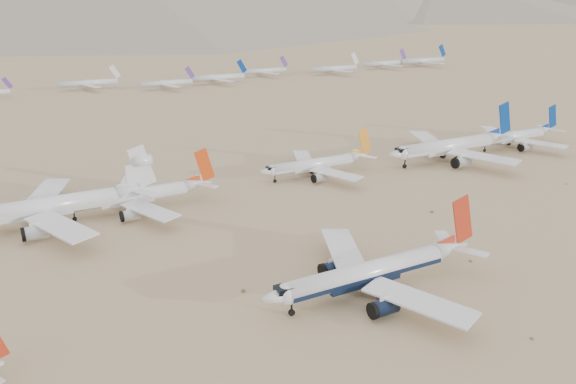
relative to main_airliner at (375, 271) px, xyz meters
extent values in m
plane|color=#8C7651|center=(4.97, -0.98, -5.05)|extent=(7000.00, 7000.00, 0.00)
cylinder|color=silver|center=(-2.35, 0.00, 0.23)|extent=(38.82, 4.59, 4.59)
cube|color=black|center=(-2.35, 0.00, -0.35)|extent=(38.04, 4.66, 1.03)
sphere|color=silver|center=(-21.76, 0.00, 0.23)|extent=(4.59, 4.59, 4.59)
cube|color=black|center=(-22.45, 0.00, 1.49)|extent=(3.21, 2.98, 1.15)
cone|color=silver|center=(21.64, 0.00, 0.57)|extent=(9.71, 4.59, 4.59)
cube|color=silver|center=(0.65, -13.62, -0.58)|extent=(14.99, 23.63, 0.72)
cube|color=silver|center=(23.53, -4.46, 1.14)|extent=(6.16, 8.06, 0.28)
cylinder|color=black|center=(-4.51, -9.54, -2.65)|extent=(5.39, 3.30, 3.30)
cube|color=silver|center=(0.65, 13.62, -0.58)|extent=(14.99, 23.63, 0.72)
cube|color=silver|center=(23.53, 4.46, 1.14)|extent=(6.16, 8.06, 0.28)
cylinder|color=black|center=(-4.51, 9.54, -2.65)|extent=(5.39, 3.30, 3.30)
cube|color=#AD2915|center=(24.34, 0.00, 7.26)|extent=(7.36, 0.37, 12.12)
cylinder|color=black|center=(-20.61, 0.00, -4.36)|extent=(1.38, 0.57, 1.38)
cylinder|color=black|center=(-0.73, -3.21, -4.09)|extent=(1.93, 1.15, 1.93)
cylinder|color=black|center=(-0.73, 3.21, -4.09)|extent=(1.93, 1.15, 1.93)
cylinder|color=silver|center=(84.35, 68.56, 0.95)|extent=(43.08, 5.22, 5.22)
cube|color=silver|center=(84.35, 68.56, 0.30)|extent=(42.22, 5.30, 1.17)
sphere|color=silver|center=(62.81, 68.56, 0.95)|extent=(5.22, 5.22, 5.22)
cube|color=black|center=(62.03, 68.56, 2.39)|extent=(3.66, 3.39, 1.31)
cone|color=silver|center=(110.98, 68.56, 1.34)|extent=(10.77, 5.22, 5.22)
cube|color=silver|center=(87.68, 53.39, 0.04)|extent=(16.64, 26.22, 0.81)
cube|color=silver|center=(113.07, 63.59, 2.00)|extent=(6.84, 8.94, 0.31)
cylinder|color=silver|center=(81.96, 57.91, -2.32)|extent=(5.98, 3.76, 3.76)
cube|color=silver|center=(87.68, 83.74, 0.04)|extent=(16.64, 26.22, 0.81)
cube|color=silver|center=(113.07, 73.53, 2.00)|extent=(6.84, 8.94, 0.31)
cylinder|color=silver|center=(81.96, 79.22, -2.32)|extent=(5.98, 3.76, 3.76)
cube|color=navy|center=(113.97, 68.56, 8.80)|extent=(8.16, 0.42, 13.45)
cylinder|color=black|center=(64.12, 68.56, -4.27)|extent=(1.57, 0.65, 1.57)
cylinder|color=black|center=(86.15, 64.91, -3.96)|extent=(2.19, 1.31, 2.19)
cylinder|color=black|center=(86.15, 72.22, -3.96)|extent=(2.19, 1.31, 2.19)
cylinder|color=silver|center=(29.12, 76.43, -0.58)|extent=(31.97, 3.89, 3.89)
cube|color=silver|center=(29.12, 76.43, -1.07)|extent=(31.33, 3.94, 0.87)
sphere|color=silver|center=(13.13, 76.43, -0.58)|extent=(3.89, 3.89, 3.89)
cube|color=black|center=(12.55, 76.43, 0.48)|extent=(2.72, 2.53, 0.97)
cone|color=silver|center=(48.88, 76.43, -0.29)|extent=(7.99, 3.89, 3.89)
cube|color=silver|center=(31.59, 65.16, -1.26)|extent=(12.35, 19.46, 0.60)
cube|color=silver|center=(50.43, 72.73, 0.19)|extent=(5.07, 6.64, 0.23)
cylinder|color=silver|center=(27.34, 68.52, -3.02)|extent=(4.44, 2.80, 2.80)
cube|color=silver|center=(31.59, 87.69, -1.26)|extent=(12.35, 19.46, 0.60)
cube|color=silver|center=(50.43, 80.12, 0.19)|extent=(5.07, 6.64, 0.23)
cylinder|color=silver|center=(27.34, 84.34, -3.02)|extent=(4.44, 2.80, 2.80)
cube|color=orange|center=(51.10, 76.43, 5.24)|extent=(6.06, 0.31, 9.98)
cylinder|color=black|center=(14.10, 76.43, -4.47)|extent=(1.17, 0.49, 1.17)
cylinder|color=black|center=(30.45, 73.71, -4.24)|extent=(1.63, 0.97, 1.63)
cylinder|color=black|center=(30.45, 79.15, -4.24)|extent=(1.63, 0.97, 1.63)
cylinder|color=silver|center=(-35.79, 72.92, -0.22)|extent=(34.38, 4.20, 4.20)
cube|color=silver|center=(-35.79, 72.92, -0.75)|extent=(33.69, 4.27, 0.95)
sphere|color=silver|center=(-52.98, 72.92, -0.22)|extent=(4.20, 4.20, 4.20)
cube|color=black|center=(-53.61, 72.92, 0.94)|extent=(2.94, 2.73, 1.05)
cone|color=silver|center=(-14.54, 72.92, 0.10)|extent=(8.60, 4.20, 4.20)
cube|color=silver|center=(-33.13, 60.79, -0.96)|extent=(13.28, 20.92, 0.65)
cube|color=silver|center=(-12.87, 68.94, 0.62)|extent=(5.46, 7.14, 0.25)
cylinder|color=silver|center=(-37.70, 64.40, -2.85)|extent=(4.78, 3.03, 3.03)
cube|color=silver|center=(-33.13, 85.05, -0.96)|extent=(13.28, 20.92, 0.65)
cube|color=silver|center=(-12.87, 76.89, 0.62)|extent=(5.46, 7.14, 0.25)
cylinder|color=silver|center=(-37.70, 81.44, -2.85)|extent=(4.78, 3.03, 3.03)
cube|color=red|center=(-12.15, 72.92, 6.05)|extent=(6.52, 0.34, 10.74)
cylinder|color=black|center=(-51.93, 72.92, -4.42)|extent=(1.26, 0.53, 1.26)
cylinder|color=black|center=(-34.36, 69.98, -4.17)|extent=(1.76, 1.05, 1.76)
cylinder|color=black|center=(-34.36, 75.86, -4.17)|extent=(1.76, 1.05, 1.76)
cylinder|color=silver|center=(-60.34, 73.11, 0.74)|extent=(42.05, 5.03, 5.03)
cube|color=silver|center=(-60.34, 73.11, 0.11)|extent=(41.21, 5.11, 1.13)
cone|color=silver|center=(-34.35, 73.11, 1.12)|extent=(10.51, 5.03, 5.03)
cube|color=silver|center=(-57.09, 58.32, -0.14)|extent=(16.24, 25.59, 0.78)
cube|color=silver|center=(-32.31, 68.26, 1.74)|extent=(6.67, 8.73, 0.30)
cylinder|color=silver|center=(-62.68, 62.74, -2.41)|extent=(5.84, 3.62, 3.62)
cube|color=silver|center=(-57.09, 87.89, -0.14)|extent=(16.24, 25.59, 0.78)
cube|color=silver|center=(-32.31, 77.95, 1.74)|extent=(6.67, 8.73, 0.30)
cylinder|color=silver|center=(-62.68, 83.47, -2.41)|extent=(5.84, 3.62, 3.62)
cube|color=silver|center=(-31.43, 73.11, 8.38)|extent=(7.97, 0.40, 13.13)
cylinder|color=silver|center=(-31.14, 73.11, 10.00)|extent=(5.26, 3.26, 3.26)
cylinder|color=black|center=(-58.59, 69.58, -3.99)|extent=(2.11, 1.26, 2.11)
cylinder|color=black|center=(-58.59, 76.63, -3.99)|extent=(2.11, 1.26, 2.11)
cylinder|color=silver|center=(123.46, 71.15, -0.38)|extent=(33.63, 4.06, 4.06)
cube|color=silver|center=(123.46, 71.15, -0.89)|extent=(32.96, 4.12, 0.91)
sphere|color=silver|center=(106.64, 71.15, -0.38)|extent=(4.06, 4.06, 4.06)
cube|color=black|center=(106.03, 71.15, 0.74)|extent=(2.84, 2.64, 1.02)
cone|color=silver|center=(144.24, 71.15, -0.08)|extent=(8.41, 4.06, 4.06)
cube|color=silver|center=(126.05, 59.31, -1.09)|extent=(12.99, 20.47, 0.63)
cube|color=silver|center=(145.88, 67.27, 0.43)|extent=(5.34, 6.98, 0.24)
cylinder|color=silver|center=(121.59, 62.84, -2.92)|extent=(4.67, 2.92, 2.92)
cube|color=silver|center=(126.05, 82.98, -1.09)|extent=(12.99, 20.47, 0.63)
cube|color=silver|center=(145.88, 75.02, 0.43)|extent=(5.34, 6.98, 0.24)
cylinder|color=silver|center=(121.59, 79.45, -2.92)|extent=(4.67, 2.92, 2.92)
cube|color=navy|center=(146.58, 71.15, 5.74)|extent=(6.37, 0.32, 10.50)
cylinder|color=black|center=(107.66, 71.15, -4.44)|extent=(1.22, 0.51, 1.22)
cylinder|color=black|center=(124.86, 68.30, -4.20)|extent=(1.71, 1.02, 1.71)
cylinder|color=black|center=(124.86, 73.99, -4.20)|extent=(1.71, 1.02, 1.71)
cube|color=#5A3588|center=(-57.32, 299.16, 3.91)|extent=(6.03, 0.30, 7.60)
cylinder|color=silver|center=(-8.79, 307.27, -0.77)|extent=(38.16, 3.77, 3.77)
cube|color=silver|center=(9.17, 307.27, 5.61)|extent=(7.60, 0.38, 9.57)
cube|color=silver|center=(-8.79, 297.39, -1.33)|extent=(10.05, 17.57, 0.38)
cube|color=silver|center=(-8.79, 317.15, -1.33)|extent=(10.05, 17.57, 0.38)
cylinder|color=silver|center=(37.54, 283.62, -0.92)|extent=(35.10, 3.47, 3.47)
cube|color=#5A3588|center=(54.06, 283.62, 4.95)|extent=(6.99, 0.35, 8.80)
cube|color=silver|center=(37.54, 274.53, -1.44)|extent=(9.25, 16.16, 0.35)
cube|color=silver|center=(37.54, 292.70, -1.44)|extent=(9.25, 16.16, 0.35)
cylinder|color=silver|center=(76.02, 289.88, -0.65)|extent=(40.50, 4.00, 4.00)
cube|color=navy|center=(95.08, 289.88, 6.12)|extent=(8.07, 0.40, 10.16)
cube|color=silver|center=(76.02, 279.40, -1.25)|extent=(10.67, 18.65, 0.40)
cube|color=silver|center=(76.02, 300.36, -1.25)|extent=(10.67, 18.65, 0.40)
cylinder|color=silver|center=(120.76, 306.90, -0.83)|extent=(36.85, 3.64, 3.64)
cube|color=#5A3588|center=(138.11, 306.90, 5.33)|extent=(7.34, 0.36, 9.24)
cube|color=silver|center=(120.76, 297.36, -1.38)|extent=(9.71, 16.97, 0.36)
cube|color=silver|center=(120.76, 316.44, -1.38)|extent=(9.71, 16.97, 0.36)
cylinder|color=silver|center=(174.76, 291.47, -0.63)|extent=(40.85, 4.04, 4.04)
cube|color=silver|center=(193.98, 291.47, 6.19)|extent=(8.13, 0.40, 10.25)
cube|color=silver|center=(174.76, 280.90, -1.24)|extent=(10.76, 18.80, 0.40)
cube|color=silver|center=(174.76, 302.05, -1.24)|extent=(10.76, 18.80, 0.40)
cylinder|color=silver|center=(231.05, 300.55, -0.67)|extent=(40.02, 3.95, 3.95)
cube|color=#5A3588|center=(249.88, 300.55, 6.01)|extent=(7.97, 0.40, 10.04)
cube|color=silver|center=(231.05, 290.19, -1.27)|extent=(10.54, 18.42, 0.40)
cube|color=silver|center=(231.05, 310.91, -1.27)|extent=(10.54, 18.42, 0.40)
cylinder|color=silver|center=(270.64, 298.50, -0.41)|extent=(45.43, 4.49, 4.49)
cube|color=navy|center=(292.02, 298.50, 7.18)|extent=(9.05, 0.45, 11.40)
cube|color=silver|center=(270.64, 286.74, -1.08)|extent=(11.97, 20.92, 0.45)
cube|color=silver|center=(270.64, 310.26, -1.08)|extent=(11.97, 20.92, 0.45)
ellipsoid|color=brown|center=(-25.43, 13.42, -4.76)|extent=(0.98, 0.98, 0.54)
ellipsoid|color=brown|center=(15.67, -28.68, -4.84)|extent=(0.70, 0.70, 0.39)
ellipsoid|color=brown|center=(29.37, 0.62, -4.80)|extent=(0.84, 0.84, 0.46)
ellipsoid|color=brown|center=(43.07, 29.92, -4.76)|extent=(0.98, 0.98, 0.54)
ellipsoid|color=brown|center=(101.09, 28.07, -4.88)|extent=(0.58, 0.58, 0.32)
camera|label=1|loc=(-67.63, -86.89, 57.16)|focal=35.00mm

